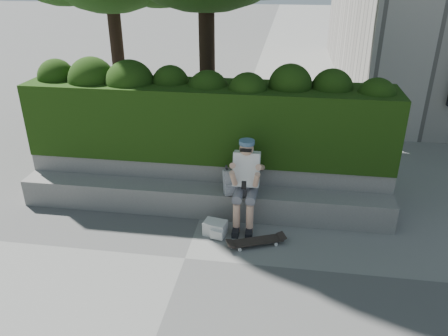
% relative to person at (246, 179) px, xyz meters
% --- Properties ---
extents(ground, '(80.00, 80.00, 0.00)m').
position_rel_person_xyz_m(ground, '(-0.72, -1.07, -0.75)').
color(ground, slate).
rests_on(ground, ground).
extents(bench_ledge, '(6.00, 0.45, 0.45)m').
position_rel_person_xyz_m(bench_ledge, '(-0.72, 0.18, -0.53)').
color(bench_ledge, gray).
rests_on(bench_ledge, ground).
extents(planter_wall, '(6.00, 0.50, 0.75)m').
position_rel_person_xyz_m(planter_wall, '(-0.72, 0.66, -0.38)').
color(planter_wall, gray).
rests_on(planter_wall, ground).
extents(hedge, '(6.00, 1.00, 1.20)m').
position_rel_person_xyz_m(hedge, '(-0.72, 0.88, 0.60)').
color(hedge, black).
rests_on(hedge, planter_wall).
extents(person, '(0.40, 0.76, 1.38)m').
position_rel_person_xyz_m(person, '(0.00, 0.00, 0.00)').
color(person, slate).
rests_on(person, ground).
extents(skateboard, '(0.79, 0.48, 0.08)m').
position_rel_person_xyz_m(skateboard, '(0.23, -0.61, -0.68)').
color(skateboard, black).
rests_on(skateboard, ground).
extents(backpack_plaid, '(0.30, 0.24, 0.39)m').
position_rel_person_xyz_m(backpack_plaid, '(-0.21, 0.08, -0.11)').
color(backpack_plaid, silver).
rests_on(backpack_plaid, bench_ledge).
extents(backpack_ground, '(0.37, 0.29, 0.21)m').
position_rel_person_xyz_m(backpack_ground, '(-0.41, -0.41, -0.65)').
color(backpack_ground, silver).
rests_on(backpack_ground, ground).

